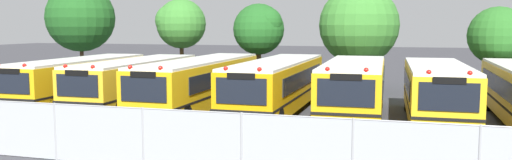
# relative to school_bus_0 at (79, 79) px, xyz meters

# --- Properties ---
(ground_plane) EXTENTS (160.00, 160.00, 0.00)m
(ground_plane) POSITION_rel_school_bus_0_xyz_m (11.00, -0.13, -1.35)
(ground_plane) COLOR #38383D
(school_bus_0) EXTENTS (2.82, 10.55, 2.56)m
(school_bus_0) POSITION_rel_school_bus_0_xyz_m (0.00, 0.00, 0.00)
(school_bus_0) COLOR yellow
(school_bus_0) RESTS_ON ground_plane
(school_bus_1) EXTENTS (2.67, 10.55, 2.58)m
(school_bus_1) POSITION_rel_school_bus_0_xyz_m (3.57, -0.04, 0.01)
(school_bus_1) COLOR yellow
(school_bus_1) RESTS_ON ground_plane
(school_bus_2) EXTENTS (2.53, 11.65, 2.68)m
(school_bus_2) POSITION_rel_school_bus_0_xyz_m (7.26, -0.27, 0.06)
(school_bus_2) COLOR yellow
(school_bus_2) RESTS_ON ground_plane
(school_bus_3) EXTENTS (2.60, 11.41, 2.68)m
(school_bus_3) POSITION_rel_school_bus_0_xyz_m (11.11, 0.09, 0.06)
(school_bus_3) COLOR #EAA80C
(school_bus_3) RESTS_ON ground_plane
(school_bus_4) EXTENTS (2.85, 9.94, 2.71)m
(school_bus_4) POSITION_rel_school_bus_0_xyz_m (14.80, -0.20, 0.08)
(school_bus_4) COLOR yellow
(school_bus_4) RESTS_ON ground_plane
(school_bus_5) EXTENTS (2.70, 9.51, 2.69)m
(school_bus_5) POSITION_rel_school_bus_0_xyz_m (18.34, -0.35, 0.06)
(school_bus_5) COLOR yellow
(school_bus_5) RESTS_ON ground_plane
(tree_0) EXTENTS (5.05, 5.05, 7.32)m
(tree_0) POSITION_rel_school_bus_0_xyz_m (-6.19, 9.16, 3.47)
(tree_0) COLOR #4C3823
(tree_0) RESTS_ON ground_plane
(tree_1) EXTENTS (3.48, 3.48, 6.09)m
(tree_1) POSITION_rel_school_bus_0_xyz_m (1.81, 9.08, 3.04)
(tree_1) COLOR #4C3823
(tree_1) RESTS_ON ground_plane
(tree_2) EXTENTS (3.29, 3.29, 5.64)m
(tree_2) POSITION_rel_school_bus_0_xyz_m (8.07, 7.73, 2.70)
(tree_2) COLOR #4C3823
(tree_2) RESTS_ON ground_plane
(tree_3) EXTENTS (5.05, 5.05, 6.78)m
(tree_3) POSITION_rel_school_bus_0_xyz_m (14.17, 9.25, 2.95)
(tree_3) COLOR #4C3823
(tree_3) RESTS_ON ground_plane
(tree_4) EXTENTS (3.22, 3.22, 5.28)m
(tree_4) POSITION_rel_school_bus_0_xyz_m (21.95, 7.21, 2.37)
(tree_4) COLOR #4C3823
(tree_4) RESTS_ON ground_plane
(chainlink_fence) EXTENTS (27.66, 0.07, 1.83)m
(chainlink_fence) POSITION_rel_school_bus_0_xyz_m (11.08, -10.25, -0.40)
(chainlink_fence) COLOR #9EA0A3
(chainlink_fence) RESTS_ON ground_plane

